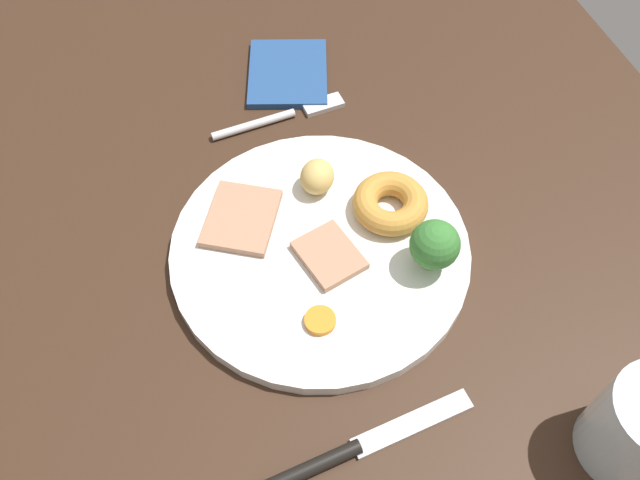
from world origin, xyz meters
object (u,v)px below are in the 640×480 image
Objects in this scene: meat_slice_under at (329,255)px; dinner_plate at (320,250)px; meat_slice_main at (241,218)px; carrot_coin_front at (320,321)px; folded_napkin at (288,73)px; yorkshire_pudding at (390,203)px; roast_potato_left at (317,177)px; fork at (283,116)px; broccoli_floret at (435,245)px; knife at (349,451)px.

dinner_plate is at bearing -164.03° from meat_slice_under.
meat_slice_main is 2.76× the size of carrot_coin_front.
yorkshire_pudding is at bearing 9.41° from folded_napkin.
meat_slice_under is 8.54cm from roast_potato_left.
meat_slice_main reaches higher than carrot_coin_front.
yorkshire_pudding is at bearing 49.51° from roast_potato_left.
meat_slice_main is 0.69× the size of folded_napkin.
fork is at bearing 149.84° from meat_slice_main.
dinner_plate is 2.56× the size of folded_napkin.
broccoli_floret reaches higher than meat_slice_under.
carrot_coin_front is at bearing -76.58° from broccoli_floret.
folded_napkin is (-43.52, 7.26, -0.05)cm from knife.
broccoli_floret is at bearing 31.63° from roast_potato_left.
carrot_coin_front reaches higher than knife.
meat_slice_under is at bearing 15.97° from dinner_plate.
broccoli_floret is 0.29× the size of knife.
roast_potato_left reaches higher than meat_slice_main.
dinner_plate is 1.84× the size of fork.
yorkshire_pudding reaches higher than folded_napkin.
meat_slice_under reaches higher than dinner_plate.
knife is (23.71, 2.90, -1.35)cm from meat_slice_main.
carrot_coin_front is at bearing -46.49° from yorkshire_pudding.
meat_slice_main is at bearing -128.80° from dinner_plate.
meat_slice_main is 2.00× the size of roast_potato_left.
meat_slice_under is 1.58× the size of roast_potato_left.
dinner_plate is at bearing 51.20° from meat_slice_main.
fork is (-25.95, 3.76, -1.32)cm from carrot_coin_front.
carrot_coin_front reaches higher than folded_napkin.
dinner_plate reaches higher than knife.
fork is (-19.82, 0.98, -1.41)cm from meat_slice_under.
broccoli_floret reaches higher than yorkshire_pudding.
meat_slice_under is 19.90cm from fork.
dinner_plate is at bearing -15.17° from roast_potato_left.
carrot_coin_front is at bearing -10.81° from folded_napkin.
meat_slice_under is at bearing -64.91° from yorkshire_pudding.
broccoli_floret is at bearing 68.60° from meat_slice_under.
knife is (11.03, -1.05, -1.26)cm from carrot_coin_front.
carrot_coin_front is (12.68, 3.95, -0.09)cm from meat_slice_main.
meat_slice_under is 26.63cm from folded_napkin.
carrot_coin_front is at bearing -103.86° from fork.
roast_potato_left is at bearing 102.30° from meat_slice_main.
meat_slice_under is 6.73cm from carrot_coin_front.
knife is 1.69× the size of folded_napkin.
folded_napkin is (-18.03, 1.99, -2.61)cm from roast_potato_left.
meat_slice_main is 9.40cm from meat_slice_under.
roast_potato_left is 1.38× the size of carrot_coin_front.
broccoli_floret is at bearing 11.88° from yorkshire_pudding.
broccoli_floret reaches higher than fork.
roast_potato_left is at bearing -93.34° from fork.
dinner_plate is 8.12cm from yorkshire_pudding.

